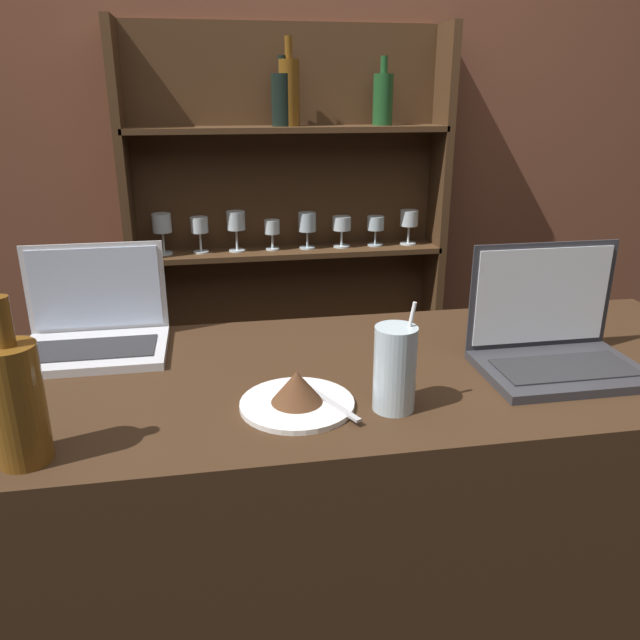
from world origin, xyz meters
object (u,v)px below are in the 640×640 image
cake_plate (297,395)px  wine_bottle_amber (17,401)px  water_glass (395,369)px  laptop_near (95,328)px  laptop_far (554,341)px

cake_plate → wine_bottle_amber: 0.45m
water_glass → wine_bottle_amber: 0.61m
water_glass → cake_plate: bearing=167.9°
laptop_near → laptop_far: size_ratio=0.96×
laptop_far → water_glass: (-0.37, -0.12, 0.02)m
laptop_far → water_glass: bearing=-162.0°
laptop_far → water_glass: laptop_far is taller
laptop_near → cake_plate: bearing=-40.9°
laptop_near → laptop_far: 0.97m
laptop_near → cake_plate: (0.40, -0.35, -0.02)m
laptop_far → cake_plate: size_ratio=1.54×
cake_plate → wine_bottle_amber: wine_bottle_amber is taller
cake_plate → wine_bottle_amber: size_ratio=0.78×
water_glass → wine_bottle_amber: wine_bottle_amber is taller
cake_plate → water_glass: 0.18m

